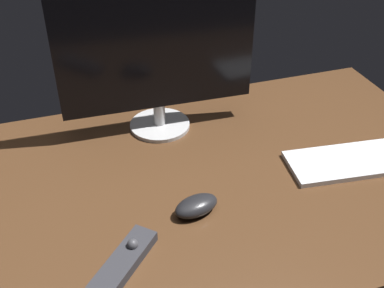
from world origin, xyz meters
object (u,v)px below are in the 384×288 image
(monitor, at_px, (156,43))
(keyboard, at_px, (363,160))
(media_remote, at_px, (124,261))
(computer_mouse, at_px, (196,206))

(monitor, bearing_deg, keyboard, -33.52)
(monitor, bearing_deg, media_remote, -111.04)
(computer_mouse, distance_m, media_remote, 0.21)
(keyboard, bearing_deg, media_remote, -160.95)
(keyboard, height_order, media_remote, media_remote)
(computer_mouse, xyz_separation_m, media_remote, (-0.19, -0.10, -0.01))
(keyboard, relative_size, media_remote, 2.34)
(monitor, distance_m, computer_mouse, 0.44)
(computer_mouse, bearing_deg, keyboard, -8.47)
(computer_mouse, bearing_deg, media_remote, -165.24)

